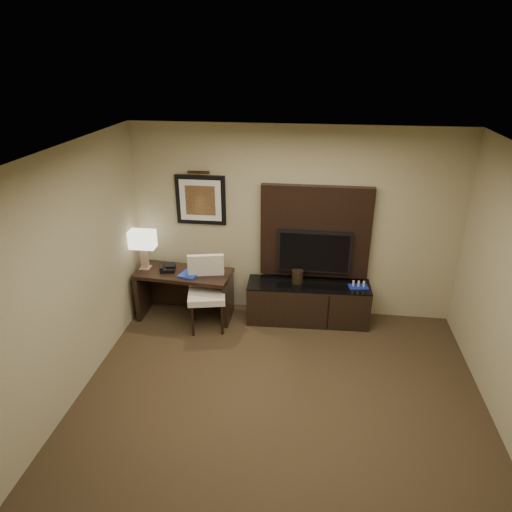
% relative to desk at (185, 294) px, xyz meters
% --- Properties ---
extents(floor, '(4.50, 5.00, 0.01)m').
position_rel_desk_xyz_m(floor, '(1.50, -2.10, -0.36)').
color(floor, '#342717').
rests_on(floor, ground).
extents(ceiling, '(4.50, 5.00, 0.01)m').
position_rel_desk_xyz_m(ceiling, '(1.50, -2.10, 2.35)').
color(ceiling, silver).
rests_on(ceiling, wall_back).
extents(wall_back, '(4.50, 0.01, 2.70)m').
position_rel_desk_xyz_m(wall_back, '(1.50, 0.40, 1.00)').
color(wall_back, tan).
rests_on(wall_back, floor).
extents(wall_left, '(0.01, 5.00, 2.70)m').
position_rel_desk_xyz_m(wall_left, '(-0.75, -2.10, 1.00)').
color(wall_left, tan).
rests_on(wall_left, floor).
extents(desk, '(1.36, 0.67, 0.71)m').
position_rel_desk_xyz_m(desk, '(0.00, 0.00, 0.00)').
color(desk, black).
rests_on(desk, floor).
extents(credenza, '(1.71, 0.54, 0.58)m').
position_rel_desk_xyz_m(credenza, '(1.75, 0.10, -0.06)').
color(credenza, black).
rests_on(credenza, floor).
extents(tv_wall_panel, '(1.50, 0.12, 1.30)m').
position_rel_desk_xyz_m(tv_wall_panel, '(1.80, 0.34, 0.92)').
color(tv_wall_panel, black).
rests_on(tv_wall_panel, wall_back).
extents(tv, '(1.00, 0.08, 0.60)m').
position_rel_desk_xyz_m(tv, '(1.80, 0.24, 0.67)').
color(tv, black).
rests_on(tv, tv_wall_panel).
extents(artwork, '(0.70, 0.04, 0.70)m').
position_rel_desk_xyz_m(artwork, '(0.20, 0.38, 1.30)').
color(artwork, black).
rests_on(artwork, wall_back).
extents(picture_light, '(0.04, 0.04, 0.30)m').
position_rel_desk_xyz_m(picture_light, '(0.20, 0.34, 1.70)').
color(picture_light, '#402214').
rests_on(picture_light, wall_back).
extents(desk_chair, '(0.60, 0.66, 1.03)m').
position_rel_desk_xyz_m(desk_chair, '(0.38, -0.26, 0.16)').
color(desk_chair, beige).
rests_on(desk_chair, floor).
extents(table_lamp, '(0.40, 0.30, 0.58)m').
position_rel_desk_xyz_m(table_lamp, '(-0.57, 0.05, 0.64)').
color(table_lamp, tan).
rests_on(table_lamp, desk).
extents(desk_phone, '(0.23, 0.22, 0.10)m').
position_rel_desk_xyz_m(desk_phone, '(-0.23, 0.01, 0.40)').
color(desk_phone, black).
rests_on(desk_phone, desk).
extents(blue_folder, '(0.32, 0.37, 0.02)m').
position_rel_desk_xyz_m(blue_folder, '(0.11, -0.05, 0.36)').
color(blue_folder, '#1B36B5').
rests_on(blue_folder, desk).
extents(book, '(0.18, 0.06, 0.24)m').
position_rel_desk_xyz_m(book, '(0.14, 0.00, 0.47)').
color(book, '#B8AF91').
rests_on(book, desk).
extents(water_bottle, '(0.07, 0.07, 0.19)m').
position_rel_desk_xyz_m(water_bottle, '(0.37, 0.07, 0.45)').
color(water_bottle, '#A8B8BF').
rests_on(water_bottle, desk).
extents(ice_bucket, '(0.17, 0.17, 0.18)m').
position_rel_desk_xyz_m(ice_bucket, '(1.59, 0.14, 0.32)').
color(ice_bucket, black).
rests_on(ice_bucket, credenza).
extents(minibar_tray, '(0.28, 0.19, 0.09)m').
position_rel_desk_xyz_m(minibar_tray, '(2.42, 0.09, 0.28)').
color(minibar_tray, '#18259E').
rests_on(minibar_tray, credenza).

